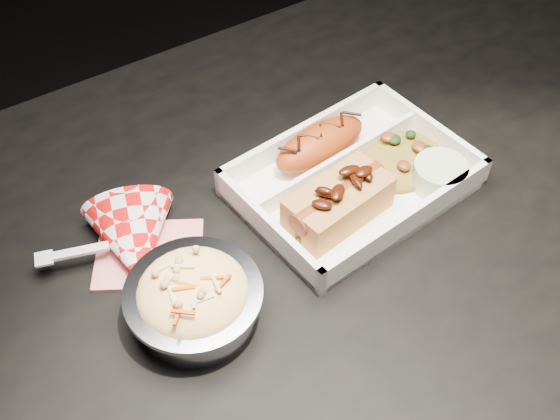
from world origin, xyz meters
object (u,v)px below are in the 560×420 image
at_px(foil_coleslaw_cup, 194,298).
at_px(fried_pastry, 320,143).
at_px(dining_table, 331,288).
at_px(napkin_fork, 134,243).
at_px(food_tray, 351,182).
at_px(hotdog, 339,200).

bearing_deg(foil_coleslaw_cup, fried_pastry, 26.38).
xyz_separation_m(dining_table, napkin_fork, (-0.19, 0.10, 0.11)).
bearing_deg(dining_table, foil_coleslaw_cup, -178.44).
bearing_deg(foil_coleslaw_cup, food_tray, 13.69).
relative_size(hotdog, foil_coleslaw_cup, 0.93).
bearing_deg(food_tray, fried_pastry, 90.00).
bearing_deg(dining_table, napkin_fork, 152.39).
xyz_separation_m(food_tray, hotdog, (-0.04, -0.03, 0.02)).
distance_m(dining_table, hotdog, 0.13).
xyz_separation_m(fried_pastry, hotdog, (-0.04, -0.09, 0.00)).
height_order(foil_coleslaw_cup, napkin_fork, napkin_fork).
relative_size(food_tray, napkin_fork, 1.50).
distance_m(dining_table, foil_coleslaw_cup, 0.21).
relative_size(dining_table, foil_coleslaw_cup, 9.08).
distance_m(food_tray, hotdog, 0.06).
xyz_separation_m(food_tray, foil_coleslaw_cup, (-0.23, -0.06, 0.02)).
xyz_separation_m(dining_table, hotdog, (0.02, 0.02, 0.12)).
height_order(hotdog, foil_coleslaw_cup, same).
height_order(food_tray, hotdog, hotdog).
bearing_deg(food_tray, foil_coleslaw_cup, -172.07).
bearing_deg(napkin_fork, fried_pastry, 19.61).
relative_size(fried_pastry, foil_coleslaw_cup, 0.94).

